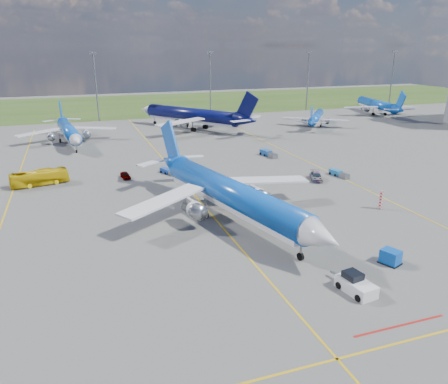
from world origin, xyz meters
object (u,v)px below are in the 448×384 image
object	(u,v)px
bg_jet_nnw	(70,143)
service_car_a	(125,175)
warning_post	(381,200)
baggage_tug_w	(338,174)
pushback_tug	(355,285)
apron_bus	(39,178)
main_airliner	(231,220)
baggage_tug_e	(268,154)
bg_jet_n	(192,129)
baggage_tug_c	(168,172)
bg_jet_ene	(376,114)
service_car_b	(184,172)
bg_jet_ne	(316,126)
uld_container	(391,257)
service_car_c	(316,176)

from	to	relation	value
bg_jet_nnw	service_car_a	size ratio (longest dim) A/B	9.90
warning_post	baggage_tug_w	xyz separation A→B (m)	(4.08, 17.92, -1.00)
pushback_tug	baggage_tug_w	distance (m)	43.71
warning_post	apron_bus	size ratio (longest dim) A/B	0.29
main_airliner	baggage_tug_e	xyz separation A→B (m)	(21.72, 34.20, 0.59)
bg_jet_n	baggage_tug_c	bearing A→B (deg)	34.31
bg_jet_ene	baggage_tug_w	world-z (taller)	bg_jet_ene
warning_post	main_airliner	size ratio (longest dim) A/B	0.07
bg_jet_n	service_car_b	bearing A→B (deg)	38.06
warning_post	service_car_a	distance (m)	47.08
baggage_tug_w	baggage_tug_c	distance (m)	33.95
bg_jet_ne	baggage_tug_c	bearing A→B (deg)	71.81
service_car_b	baggage_tug_c	xyz separation A→B (m)	(-2.93, 1.57, -0.11)
bg_jet_ne	warning_post	bearing A→B (deg)	104.15
bg_jet_nnw	uld_container	bearing A→B (deg)	-73.51
baggage_tug_c	baggage_tug_e	size ratio (longest dim) A/B	0.82
pushback_tug	baggage_tug_e	size ratio (longest dim) A/B	1.06
baggage_tug_c	bg_jet_n	bearing A→B (deg)	44.94
apron_bus	baggage_tug_w	size ratio (longest dim) A/B	2.08
warning_post	baggage_tug_e	distance (m)	37.63
service_car_a	bg_jet_ene	bearing A→B (deg)	21.75
bg_jet_n	main_airliner	size ratio (longest dim) A/B	1.04
uld_container	service_car_b	bearing A→B (deg)	85.31
bg_jet_ne	pushback_tug	distance (m)	101.73
bg_jet_n	bg_jet_ne	world-z (taller)	bg_jet_n
bg_jet_nnw	service_car_c	xyz separation A→B (m)	(44.35, -50.71, 0.75)
service_car_c	baggage_tug_e	xyz separation A→B (m)	(-0.73, 20.53, -0.16)
baggage_tug_c	service_car_a	bearing A→B (deg)	156.75
bg_jet_nnw	warning_post	bearing A→B (deg)	-62.28
main_airliner	baggage_tug_e	world-z (taller)	main_airliner
bg_jet_ene	apron_bus	bearing A→B (deg)	36.26
baggage_tug_w	baggage_tug_e	xyz separation A→B (m)	(-6.29, 19.63, 0.08)
bg_jet_ene	uld_container	xyz separation A→B (m)	(-74.60, -99.84, 0.85)
baggage_tug_c	apron_bus	bearing A→B (deg)	154.18
bg_jet_ne	bg_jet_ene	size ratio (longest dim) A/B	0.78
bg_jet_nnw	pushback_tug	distance (m)	91.52
bg_jet_n	bg_jet_ne	xyz separation A→B (m)	(39.62, -7.11, 0.00)
main_airliner	baggage_tug_c	distance (m)	27.39
warning_post	pushback_tug	distance (m)	26.86
uld_container	service_car_a	world-z (taller)	uld_container
bg_jet_nnw	baggage_tug_w	bearing A→B (deg)	-51.31
main_airliner	pushback_tug	distance (m)	23.59
baggage_tug_w	service_car_b	bearing A→B (deg)	151.57
pushback_tug	uld_container	size ratio (longest dim) A/B	2.89
bg_jet_n	bg_jet_ene	distance (m)	74.19
bg_jet_nnw	main_airliner	bearing A→B (deg)	-77.58
bg_jet_n	baggage_tug_e	world-z (taller)	bg_jet_n
service_car_b	baggage_tug_c	size ratio (longest dim) A/B	0.91
bg_jet_nnw	pushback_tug	bearing A→B (deg)	-78.92
service_car_a	baggage_tug_e	bearing A→B (deg)	5.47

